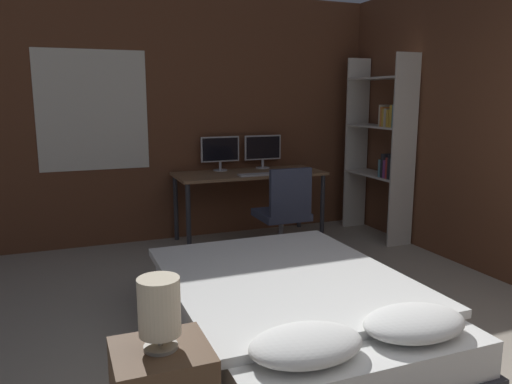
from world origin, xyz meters
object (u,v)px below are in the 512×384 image
object	(u,v)px
desk	(249,180)
office_chair	(283,222)
bed	(293,316)
bedside_lamp	(159,308)
computer_mouse	(282,172)
keyboard	(257,174)
bookshelf	(384,140)
monitor_left	(220,151)
monitor_right	(263,149)

from	to	relation	value
desk	office_chair	xyz separation A→B (m)	(0.07, -0.77, -0.30)
bed	bedside_lamp	xyz separation A→B (m)	(-0.96, -0.73, 0.51)
computer_mouse	desk	bearing A→B (deg)	141.29
desk	computer_mouse	world-z (taller)	computer_mouse
bedside_lamp	keyboard	size ratio (longest dim) A/B	0.76
bed	bedside_lamp	world-z (taller)	bedside_lamp
desk	bookshelf	world-z (taller)	bookshelf
bedside_lamp	office_chair	bearing A→B (deg)	55.38
bookshelf	desk	bearing A→B (deg)	161.49
bed	monitor_left	size ratio (longest dim) A/B	4.67
bedside_lamp	office_chair	size ratio (longest dim) A/B	0.33
office_chair	bookshelf	bearing A→B (deg)	12.34
desk	monitor_left	size ratio (longest dim) A/B	3.70
keyboard	computer_mouse	size ratio (longest dim) A/B	5.75
bed	office_chair	size ratio (longest dim) A/B	2.22
bed	computer_mouse	xyz separation A→B (m)	(0.94, 2.23, 0.55)
bedside_lamp	desk	size ratio (longest dim) A/B	0.19
bookshelf	monitor_left	bearing A→B (deg)	157.01
bedside_lamp	monitor_left	world-z (taller)	monitor_left
monitor_left	office_chair	xyz separation A→B (m)	(0.32, -1.01, -0.61)
keyboard	office_chair	bearing A→B (deg)	-83.11
monitor_right	keyboard	xyz separation A→B (m)	(-0.26, -0.47, -0.21)
keyboard	bookshelf	world-z (taller)	bookshelf
monitor_left	bookshelf	xyz separation A→B (m)	(1.68, -0.71, 0.13)
bed	computer_mouse	world-z (taller)	computer_mouse
bedside_lamp	office_chair	distance (m)	2.96
keyboard	desk	bearing A→B (deg)	90.00
bed	bedside_lamp	distance (m)	1.30
monitor_left	computer_mouse	world-z (taller)	monitor_left
monitor_left	monitor_right	size ratio (longest dim) A/B	1.00
office_chair	bookshelf	distance (m)	1.57
monitor_right	bookshelf	xyz separation A→B (m)	(1.16, -0.71, 0.13)
bedside_lamp	computer_mouse	xyz separation A→B (m)	(1.89, 2.95, 0.04)
bookshelf	monitor_right	bearing A→B (deg)	148.49
desk	keyboard	xyz separation A→B (m)	(0.00, -0.23, 0.09)
monitor_left	keyboard	distance (m)	0.58
keyboard	computer_mouse	bearing A→B (deg)	0.00
keyboard	office_chair	world-z (taller)	office_chair
bed	keyboard	size ratio (longest dim) A/B	5.13
bed	desk	xyz separation A→B (m)	(0.65, 2.46, 0.44)
bedside_lamp	keyboard	bearing A→B (deg)	61.53
bedside_lamp	monitor_right	distance (m)	3.90
desk	bookshelf	distance (m)	1.56
desk	monitor_right	size ratio (longest dim) A/B	3.70
desk	keyboard	bearing A→B (deg)	-90.00
bed	desk	distance (m)	2.58
monitor_left	office_chair	distance (m)	1.22
keyboard	bookshelf	distance (m)	1.48
bed	monitor_right	bearing A→B (deg)	71.46
desk	bed	bearing A→B (deg)	-104.71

